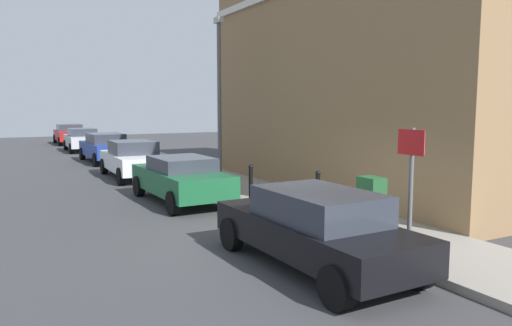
# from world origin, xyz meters

# --- Properties ---
(ground) EXTENTS (80.00, 80.00, 0.00)m
(ground) POSITION_xyz_m (0.00, 0.00, 0.00)
(ground) COLOR #38383A
(sidewalk) EXTENTS (2.43, 30.00, 0.15)m
(sidewalk) POSITION_xyz_m (1.98, 6.00, 0.07)
(sidewalk) COLOR gray
(sidewalk) RESTS_ON ground
(corner_building) EXTENTS (7.79, 12.47, 9.93)m
(corner_building) POSITION_xyz_m (7.04, 4.23, 4.96)
(corner_building) COLOR olive
(corner_building) RESTS_ON ground
(car_black) EXTENTS (1.86, 4.39, 1.39)m
(car_black) POSITION_xyz_m (-0.45, -1.70, 0.73)
(car_black) COLOR black
(car_black) RESTS_ON ground
(car_green) EXTENTS (1.94, 4.24, 1.34)m
(car_green) POSITION_xyz_m (-0.52, 4.97, 0.72)
(car_green) COLOR #195933
(car_green) RESTS_ON ground
(car_white) EXTENTS (1.99, 4.40, 1.46)m
(car_white) POSITION_xyz_m (-0.50, 10.54, 0.75)
(car_white) COLOR silver
(car_white) RESTS_ON ground
(car_blue) EXTENTS (1.96, 4.53, 1.46)m
(car_blue) POSITION_xyz_m (-0.39, 16.54, 0.76)
(car_blue) COLOR navy
(car_blue) RESTS_ON ground
(car_silver) EXTENTS (1.91, 4.05, 1.44)m
(car_silver) POSITION_xyz_m (-0.49, 23.18, 0.75)
(car_silver) COLOR #B7B7BC
(car_silver) RESTS_ON ground
(car_red) EXTENTS (1.99, 4.40, 1.47)m
(car_red) POSITION_xyz_m (-0.37, 29.70, 0.77)
(car_red) COLOR maroon
(car_red) RESTS_ON ground
(utility_cabinet) EXTENTS (0.46, 0.61, 1.15)m
(utility_cabinet) POSITION_xyz_m (1.84, -0.54, 0.68)
(utility_cabinet) COLOR #1E4C28
(utility_cabinet) RESTS_ON sidewalk
(bollard_near_cabinet) EXTENTS (0.14, 0.14, 1.04)m
(bollard_near_cabinet) POSITION_xyz_m (1.94, 1.57, 0.70)
(bollard_near_cabinet) COLOR black
(bollard_near_cabinet) RESTS_ON sidewalk
(bollard_far_kerb) EXTENTS (0.14, 0.14, 1.04)m
(bollard_far_kerb) POSITION_xyz_m (1.02, 3.49, 0.70)
(bollard_far_kerb) COLOR black
(bollard_far_kerb) RESTS_ON sidewalk
(street_sign) EXTENTS (0.08, 0.60, 2.30)m
(street_sign) POSITION_xyz_m (1.05, -2.41, 1.66)
(street_sign) COLOR #59595B
(street_sign) RESTS_ON sidewalk
(lamppost) EXTENTS (0.20, 0.44, 5.72)m
(lamppost) POSITION_xyz_m (1.78, 7.33, 3.30)
(lamppost) COLOR #59595B
(lamppost) RESTS_ON sidewalk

